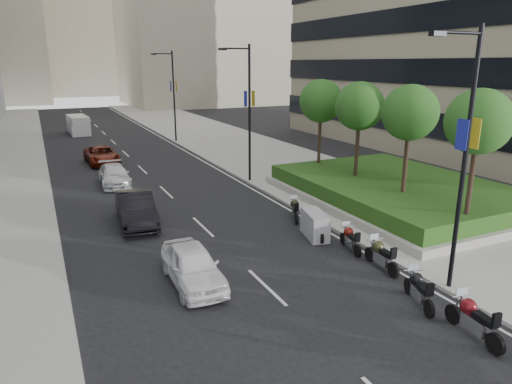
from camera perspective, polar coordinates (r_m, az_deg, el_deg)
ground at (r=14.75m, az=14.17°, el=-16.76°), size 160.00×160.00×0.00m
sidewalk_right at (r=43.68m, az=-1.80°, el=5.59°), size 10.00×100.00×0.15m
lane_edge at (r=41.88m, az=-8.47°, el=4.88°), size 0.12×100.00×0.01m
lane_centre at (r=40.69m, az=-15.48°, el=4.16°), size 0.12×100.00×0.01m
building_cream_right at (r=94.90m, az=-7.31°, el=21.85°), size 28.00×24.00×36.00m
building_cream_centre at (r=130.24m, az=-22.28°, el=19.64°), size 30.00×24.00×38.00m
planter at (r=27.67m, az=17.17°, el=-0.58°), size 10.00×14.00×0.40m
hedge at (r=27.51m, az=17.27°, el=0.61°), size 9.40×13.40×0.80m
tree_0 at (r=21.60m, az=26.07°, el=7.85°), size 2.80×2.80×6.30m
tree_1 at (r=24.27m, az=18.69°, el=9.32°), size 2.80×2.80×6.30m
tree_2 at (r=27.28m, az=12.81°, el=10.38°), size 2.80×2.80×6.30m
tree_3 at (r=30.51m, az=8.11°, el=11.15°), size 2.80×2.80×6.30m
lamp_post_0 at (r=16.42m, az=24.42°, el=4.72°), size 2.34×0.45×9.00m
lamp_post_1 at (r=30.18m, az=-1.10°, el=10.57°), size 2.34×0.45×9.00m
lamp_post_2 at (r=47.11m, az=-10.43°, el=12.21°), size 2.34×0.45×9.00m
motorcycle_1 at (r=15.26m, az=25.52°, el=-14.13°), size 0.76×2.27×1.13m
motorcycle_2 at (r=16.45m, az=19.67°, el=-11.38°), size 0.92×2.02×1.05m
motorcycle_3 at (r=18.68m, az=15.37°, el=-7.61°), size 0.72×2.17×1.08m
motorcycle_4 at (r=20.16m, az=11.70°, el=-5.77°), size 0.68×1.95×0.98m
motorcycle_5 at (r=21.33m, az=7.35°, el=-4.10°), size 1.26×2.14×1.22m
motorcycle_6 at (r=23.67m, az=4.88°, el=-2.19°), size 0.97×1.87×0.99m
car_a at (r=16.99m, az=-7.93°, el=-9.09°), size 1.80×4.23×1.43m
car_b at (r=23.61m, az=-14.78°, el=-2.04°), size 2.08×4.98×1.60m
car_c at (r=31.72m, az=-17.30°, el=2.03°), size 2.04×4.60×1.31m
car_d at (r=38.80m, az=-18.71°, el=4.38°), size 2.49×5.06×1.38m
delivery_van at (r=56.11m, az=-21.30°, el=7.73°), size 2.19×5.04×2.07m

